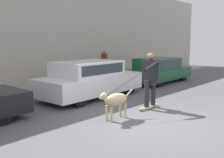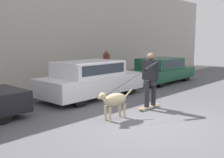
# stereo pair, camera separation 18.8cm
# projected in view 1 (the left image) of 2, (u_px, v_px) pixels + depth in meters

# --- Properties ---
(ground_plane) EXTENTS (36.00, 36.00, 0.00)m
(ground_plane) POSITION_uv_depth(u_px,v_px,m) (150.00, 124.00, 6.82)
(ground_plane) COLOR #545459
(back_wall) EXTENTS (32.00, 0.30, 5.22)m
(back_wall) POSITION_uv_depth(u_px,v_px,m) (16.00, 29.00, 10.82)
(back_wall) COLOR #ADA89E
(back_wall) RESTS_ON ground_plane
(sidewalk_curb) EXTENTS (30.00, 1.92, 0.10)m
(sidewalk_curb) POSITION_uv_depth(u_px,v_px,m) (34.00, 93.00, 10.45)
(sidewalk_curb) COLOR gray
(sidewalk_curb) RESTS_ON ground_plane
(parked_car_1) EXTENTS (4.28, 1.92, 1.38)m
(parked_car_1) POSITION_uv_depth(u_px,v_px,m) (90.00, 79.00, 9.90)
(parked_car_1) COLOR black
(parked_car_1) RESTS_ON ground_plane
(parked_car_2) EXTENTS (4.07, 1.78, 1.26)m
(parked_car_2) POSITION_uv_depth(u_px,v_px,m) (159.00, 70.00, 13.51)
(parked_car_2) COLOR black
(parked_car_2) RESTS_ON ground_plane
(dog) EXTENTS (1.23, 0.41, 0.81)m
(dog) POSITION_uv_depth(u_px,v_px,m) (115.00, 100.00, 7.10)
(dog) COLOR tan
(dog) RESTS_ON ground_plane
(skateboarder) EXTENTS (2.48, 0.65, 1.77)m
(skateboarder) POSITION_uv_depth(u_px,v_px,m) (150.00, 77.00, 8.20)
(skateboarder) COLOR beige
(skateboarder) RESTS_ON ground_plane
(pedestrian_with_bag) EXTENTS (0.32, 0.59, 1.61)m
(pedestrian_with_bag) POSITION_uv_depth(u_px,v_px,m) (104.00, 64.00, 12.93)
(pedestrian_with_bag) COLOR #28282D
(pedestrian_with_bag) RESTS_ON sidewalk_curb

